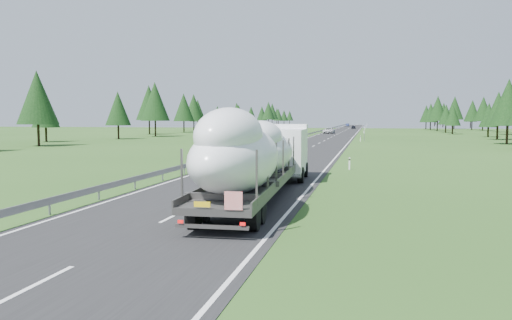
% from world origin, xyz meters
% --- Properties ---
extents(ground, '(400.00, 400.00, 0.00)m').
position_xyz_m(ground, '(0.00, 0.00, 0.00)').
color(ground, '#244617').
rests_on(ground, ground).
extents(road_surface, '(10.00, 400.00, 0.02)m').
position_xyz_m(road_surface, '(0.00, 100.00, 0.01)').
color(road_surface, black).
rests_on(road_surface, ground).
extents(guardrail, '(0.10, 400.00, 0.76)m').
position_xyz_m(guardrail, '(-5.30, 99.94, 0.60)').
color(guardrail, slate).
rests_on(guardrail, ground).
extents(marker_posts, '(0.13, 350.08, 1.00)m').
position_xyz_m(marker_posts, '(6.50, 155.00, 0.54)').
color(marker_posts, silver).
rests_on(marker_posts, ground).
extents(highway_sign, '(0.08, 0.90, 2.60)m').
position_xyz_m(highway_sign, '(7.20, 80.00, 1.81)').
color(highway_sign, slate).
rests_on(highway_sign, ground).
extents(tree_line_right, '(26.44, 337.91, 12.62)m').
position_xyz_m(tree_line_right, '(39.87, 126.93, 6.89)').
color(tree_line_right, black).
rests_on(tree_line_right, ground).
extents(tree_line_left, '(15.46, 337.75, 12.58)m').
position_xyz_m(tree_line_left, '(-43.55, 133.34, 6.96)').
color(tree_line_left, black).
rests_on(tree_line_left, ground).
extents(boat_truck, '(3.59, 20.10, 4.57)m').
position_xyz_m(boat_truck, '(2.54, 13.87, 2.40)').
color(boat_truck, white).
rests_on(boat_truck, ground).
extents(distant_van, '(2.98, 5.94, 1.61)m').
position_xyz_m(distant_van, '(-2.61, 124.85, 0.81)').
color(distant_van, silver).
rests_on(distant_van, ground).
extents(distant_car_dark, '(1.69, 4.07, 1.38)m').
position_xyz_m(distant_car_dark, '(1.98, 186.27, 0.69)').
color(distant_car_dark, black).
rests_on(distant_car_dark, ground).
extents(distant_car_blue, '(1.72, 4.54, 1.48)m').
position_xyz_m(distant_car_blue, '(-2.68, 243.24, 0.74)').
color(distant_car_blue, '#182143').
rests_on(distant_car_blue, ground).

